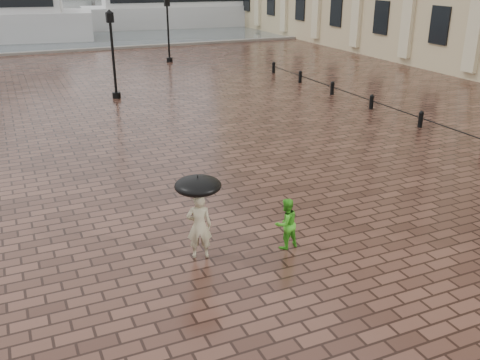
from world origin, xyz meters
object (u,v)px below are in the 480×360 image
Objects in this scene: street_lamps at (17,50)px; child_pedestrian at (286,223)px; adult_pedestrian at (199,226)px; ferry_far at (189,5)px.

street_lamps is 16.23× the size of child_pedestrian.
adult_pedestrian is 0.07× the size of ferry_far.
child_pedestrian is at bearing -77.05° from street_lamps.
child_pedestrian is (2.13, -0.43, -0.17)m from adult_pedestrian.
ferry_far reaches higher than adult_pedestrian.
street_lamps is 12.94× the size of adult_pedestrian.
ferry_far reaches higher than street_lamps.
ferry_far is at bearing 55.91° from street_lamps.
street_lamps is 0.88× the size of ferry_far.
street_lamps is 22.21m from child_pedestrian.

